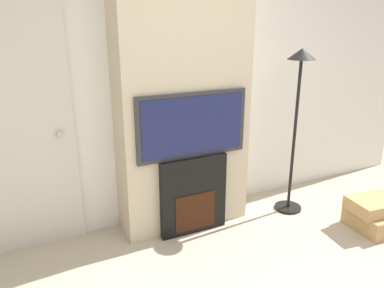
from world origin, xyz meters
TOP-DOWN VIEW (x-y plane):
  - wall_back at (0.00, 2.03)m, footprint 6.00×0.06m
  - chimney_breast at (0.00, 1.81)m, footprint 1.18×0.38m
  - fireplace at (0.00, 1.62)m, footprint 0.62×0.15m
  - television at (0.00, 1.62)m, footprint 1.00×0.07m
  - floor_lamp at (1.07, 1.56)m, footprint 0.27×0.27m
  - box_stack at (1.57, 0.92)m, footprint 0.53×0.45m
  - entry_door at (-1.33, 1.97)m, footprint 0.84×0.09m

SIDE VIEW (x-z plane):
  - box_stack at x=1.57m, z-range -0.01..0.28m
  - fireplace at x=0.00m, z-range 0.00..0.73m
  - television at x=0.00m, z-range 0.73..1.30m
  - entry_door at x=-1.33m, z-range 0.00..2.04m
  - floor_lamp at x=1.07m, z-range 0.36..1.98m
  - wall_back at x=0.00m, z-range 0.00..2.70m
  - chimney_breast at x=0.00m, z-range 0.00..2.70m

